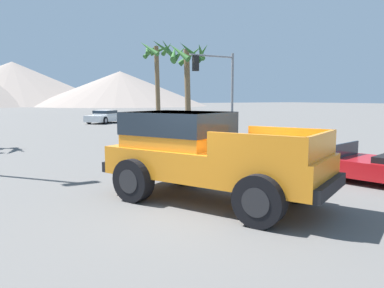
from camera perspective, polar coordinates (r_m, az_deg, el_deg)
name	(u,v)px	position (r m, az deg, el deg)	size (l,w,h in m)	color
ground_plane	(205,204)	(8.25, 2.01, -9.16)	(320.00, 320.00, 0.00)	#5B5956
orange_pickup_truck	(201,151)	(8.43, 1.41, -1.02)	(3.96, 5.43, 1.98)	orange
red_convertible_car	(364,166)	(11.54, 24.69, -3.05)	(2.80, 4.62, 1.03)	#B21419
parked_car_white	(105,116)	(35.99, -13.15, 4.11)	(4.33, 4.13, 1.20)	white
traffic_light_main	(216,78)	(23.58, 3.67, 10.05)	(3.17, 0.38, 5.12)	slate
palm_tree_tall	(158,62)	(30.15, -5.24, 12.36)	(2.98, 2.88, 6.80)	brown
palm_tree_short	(188,65)	(23.94, -0.65, 11.90)	(2.72, 2.60, 5.77)	brown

